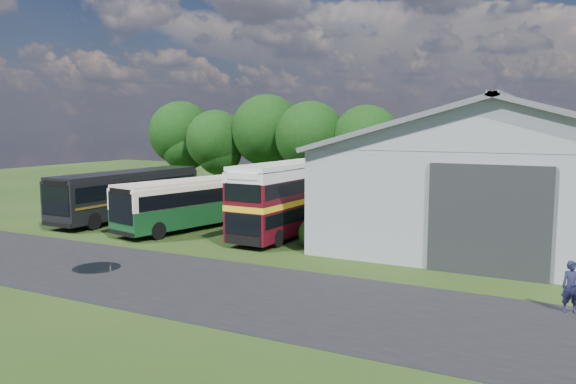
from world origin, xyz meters
The scene contains 16 objects.
ground centered at (0.00, 0.00, 0.00)m, with size 120.00×120.00×0.00m, color #1E320F.
asphalt_road centered at (3.00, -3.00, 0.00)m, with size 60.00×8.00×0.02m, color black.
puddle centered at (-1.50, -3.00, 0.00)m, with size 2.20×2.20×0.01m, color black.
storage_shed centered at (15.00, 15.98, 4.17)m, with size 18.80×24.80×8.15m.
tree_left_a centered at (-18.00, 24.50, 5.87)m, with size 6.46×6.46×9.12m.
tree_left_b centered at (-13.00, 23.50, 5.25)m, with size 5.78×5.78×8.16m.
tree_mid centered at (-8.00, 24.80, 6.18)m, with size 6.80×6.80×9.60m.
tree_right_a centered at (-3.00, 23.80, 5.69)m, with size 6.26×6.26×8.83m.
tree_right_b centered at (2.00, 24.60, 5.44)m, with size 5.98×5.98×8.45m.
shrub_front centered at (5.60, 6.00, 0.00)m, with size 1.70×1.70×1.70m, color #194714.
shrub_mid centered at (5.60, 8.00, 0.00)m, with size 1.60×1.60×1.60m, color #194714.
shrub_back centered at (5.60, 10.00, 0.00)m, with size 1.80×1.80×1.80m, color #194714.
bus_green_single centered at (-3.64, 7.80, 1.71)m, with size 5.15×11.93×3.21m.
bus_maroon_double centered at (2.88, 8.46, 2.23)m, with size 3.05×10.48×4.46m.
bus_dark_single centered at (-10.22, 8.41, 1.82)m, with size 3.19×12.44×3.41m.
visitor_a centered at (18.43, 0.19, 0.94)m, with size 0.69×0.45×1.89m, color #181A36.
Camera 1 is at (18.40, -21.76, 6.72)m, focal length 35.00 mm.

